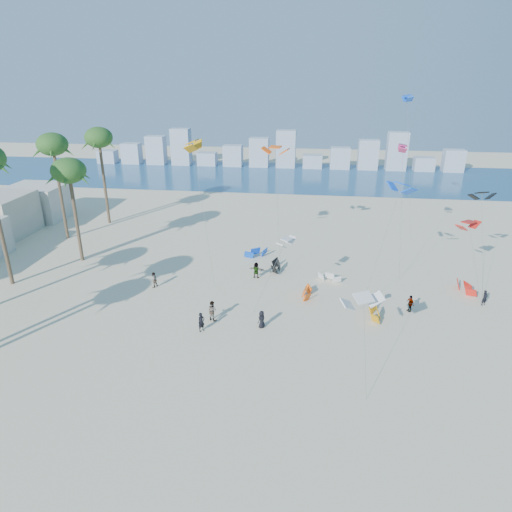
# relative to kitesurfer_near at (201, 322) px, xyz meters

# --- Properties ---
(ground) EXTENTS (220.00, 220.00, 0.00)m
(ground) POSITION_rel_kitesurfer_near_xyz_m (0.86, -9.35, -0.87)
(ground) COLOR beige
(ground) RESTS_ON ground
(ocean) EXTENTS (220.00, 220.00, 0.00)m
(ocean) POSITION_rel_kitesurfer_near_xyz_m (0.86, 62.65, -0.87)
(ocean) COLOR navy
(ocean) RESTS_ON ground
(kitesurfer_near) EXTENTS (0.74, 0.75, 1.74)m
(kitesurfer_near) POSITION_rel_kitesurfer_near_xyz_m (0.00, 0.00, 0.00)
(kitesurfer_near) COLOR black
(kitesurfer_near) RESTS_ON ground
(kitesurfer_mid) EXTENTS (1.13, 1.04, 1.88)m
(kitesurfer_mid) POSITION_rel_kitesurfer_near_xyz_m (0.49, 1.99, 0.07)
(kitesurfer_mid) COLOR gray
(kitesurfer_mid) RESTS_ON ground
(kitesurfers_far) EXTENTS (33.45, 11.00, 1.82)m
(kitesurfers_far) POSITION_rel_kitesurfer_near_xyz_m (8.29, 7.34, -0.02)
(kitesurfers_far) COLOR black
(kitesurfers_far) RESTS_ON ground
(grounded_kites) EXTENTS (25.29, 16.16, 0.98)m
(grounded_kites) POSITION_rel_kitesurfer_near_xyz_m (11.00, 11.31, -0.41)
(grounded_kites) COLOR #FF580D
(grounded_kites) RESTS_ON ground
(flying_kites) EXTENTS (33.96, 37.28, 18.55)m
(flying_kites) POSITION_rel_kitesurfer_near_xyz_m (13.65, 10.76, 10.05)
(flying_kites) COLOR silver
(flying_kites) RESTS_ON ground
(palm_row) EXTENTS (9.43, 44.80, 14.51)m
(palm_row) POSITION_rel_kitesurfer_near_xyz_m (-20.71, 6.81, 10.37)
(palm_row) COLOR brown
(palm_row) RESTS_ON ground
(distant_skyline) EXTENTS (85.00, 3.00, 8.40)m
(distant_skyline) POSITION_rel_kitesurfer_near_xyz_m (-0.32, 72.65, 2.21)
(distant_skyline) COLOR #9EADBF
(distant_skyline) RESTS_ON ground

